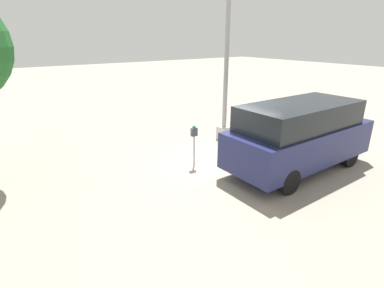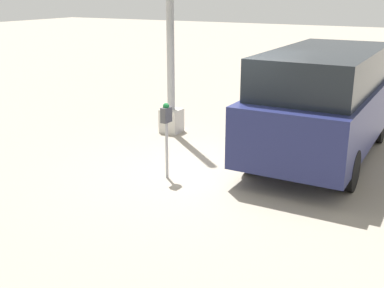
{
  "view_description": "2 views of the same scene",
  "coord_description": "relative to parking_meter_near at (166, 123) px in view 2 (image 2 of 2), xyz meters",
  "views": [
    {
      "loc": [
        -5.91,
        -6.62,
        3.96
      ],
      "look_at": [
        -1.11,
        0.14,
        0.97
      ],
      "focal_mm": 28.0,
      "sensor_mm": 36.0,
      "label": 1
    },
    {
      "loc": [
        -7.44,
        -3.65,
        3.16
      ],
      "look_at": [
        -0.88,
        0.0,
        0.77
      ],
      "focal_mm": 45.0,
      "sensor_mm": 36.0,
      "label": 2
    }
  ],
  "objects": [
    {
      "name": "parking_meter_near",
      "position": [
        0.0,
        0.0,
        0.0
      ],
      "size": [
        0.21,
        0.12,
        1.36
      ],
      "rotation": [
        0.0,
        0.0,
        -0.07
      ],
      "color": "#9E9EA3",
      "rests_on": "ground"
    },
    {
      "name": "parked_van",
      "position": [
        2.48,
        -2.06,
        0.15
      ],
      "size": [
        4.95,
        1.95,
        2.13
      ],
      "rotation": [
        0.0,
        0.0,
        0.0
      ],
      "color": "navy",
      "rests_on": "ground"
    },
    {
      "name": "lamp_post",
      "position": [
        2.52,
        1.45,
        1.14
      ],
      "size": [
        0.44,
        0.44,
        6.1
      ],
      "color": "beige",
      "rests_on": "ground"
    },
    {
      "name": "ground_plane",
      "position": [
        0.7,
        -0.6,
        -1.0
      ],
      "size": [
        80.0,
        80.0,
        0.0
      ],
      "primitive_type": "plane",
      "color": "gray"
    }
  ]
}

